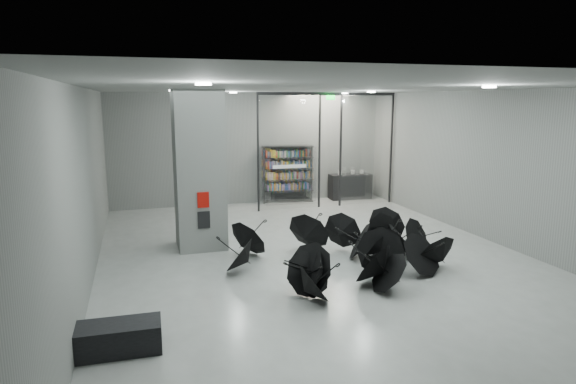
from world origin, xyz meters
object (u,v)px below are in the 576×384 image
object	(u,v)px
column	(199,170)
bench	(114,338)
shop_counter	(350,186)
bookshelf	(288,174)
umbrella_cluster	(356,255)

from	to	relation	value
column	bench	xyz separation A→B (m)	(-1.96, -5.05, -1.78)
bench	shop_counter	xyz separation A→B (m)	(8.24, 9.61, 0.25)
bookshelf	umbrella_cluster	bearing A→B (deg)	-85.65
bench	bookshelf	world-z (taller)	bookshelf
column	umbrella_cluster	bearing A→B (deg)	-41.24
shop_counter	bench	bearing A→B (deg)	-127.35
bookshelf	shop_counter	world-z (taller)	bookshelf
bench	umbrella_cluster	distance (m)	5.58
umbrella_cluster	bookshelf	bearing A→B (deg)	84.50
column	shop_counter	bearing A→B (deg)	35.98
bench	shop_counter	distance (m)	12.67
bookshelf	shop_counter	distance (m)	2.53
bench	bookshelf	distance (m)	11.41
bookshelf	umbrella_cluster	size ratio (longest dim) A/B	0.38
umbrella_cluster	shop_counter	bearing A→B (deg)	66.44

